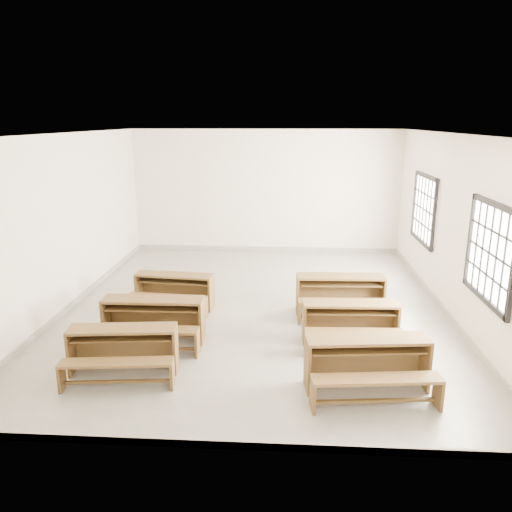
# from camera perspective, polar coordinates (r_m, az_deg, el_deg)

# --- Properties ---
(room) EXTENTS (8.50, 8.50, 3.20)m
(room) POSITION_cam_1_polar(r_m,az_deg,el_deg) (8.95, 0.58, 7.06)
(room) COLOR gray
(room) RESTS_ON ground
(desk_set_0) EXTENTS (1.55, 0.92, 0.67)m
(desk_set_0) POSITION_cam_1_polar(r_m,az_deg,el_deg) (7.24, -15.00, -10.07)
(desk_set_0) COLOR brown
(desk_set_0) RESTS_ON ground
(desk_set_1) EXTENTS (1.60, 0.84, 0.71)m
(desk_set_1) POSITION_cam_1_polar(r_m,az_deg,el_deg) (8.09, -11.71, -6.88)
(desk_set_1) COLOR brown
(desk_set_1) RESTS_ON ground
(desk_set_2) EXTENTS (1.52, 0.90, 0.65)m
(desk_set_2) POSITION_cam_1_polar(r_m,az_deg,el_deg) (9.45, -9.37, -3.71)
(desk_set_2) COLOR brown
(desk_set_2) RESTS_ON ground
(desk_set_3) EXTENTS (1.67, 0.99, 0.72)m
(desk_set_3) POSITION_cam_1_polar(r_m,az_deg,el_deg) (6.75, 12.64, -11.59)
(desk_set_3) COLOR brown
(desk_set_3) RESTS_ON ground
(desk_set_4) EXTENTS (1.51, 0.82, 0.67)m
(desk_set_4) POSITION_cam_1_polar(r_m,az_deg,el_deg) (8.02, 10.76, -7.24)
(desk_set_4) COLOR brown
(desk_set_4) RESTS_ON ground
(desk_set_5) EXTENTS (1.62, 0.89, 0.71)m
(desk_set_5) POSITION_cam_1_polar(r_m,az_deg,el_deg) (9.18, 9.64, -4.07)
(desk_set_5) COLOR brown
(desk_set_5) RESTS_ON ground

